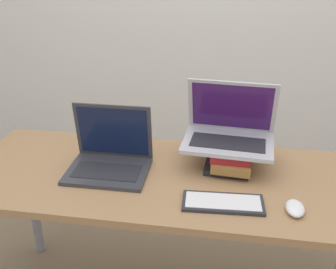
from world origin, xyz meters
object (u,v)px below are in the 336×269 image
Objects in this scene: laptop_left at (110,158)px; mouse at (295,208)px; wireless_keyboard at (223,203)px; book_stack at (231,155)px; laptop_on_books at (229,131)px.

laptop_left reaches higher than mouse.
mouse reaches higher than wireless_keyboard.
book_stack is 0.91× the size of wireless_keyboard.
wireless_keyboard is at bearing -20.72° from laptop_left.
wireless_keyboard is 0.24m from mouse.
laptop_on_books reaches higher than book_stack.
laptop_left reaches higher than book_stack.
wireless_keyboard is 2.97× the size of mouse.
wireless_keyboard is at bearing 178.71° from mouse.
wireless_keyboard is (-0.01, -0.30, -0.14)m from laptop_on_books.
laptop_on_books is at bearing 88.71° from wireless_keyboard.
book_stack reaches higher than mouse.
mouse is (0.22, -0.29, -0.03)m from book_stack.
laptop_on_books reaches higher than mouse.
laptop_left is 0.49m from laptop_on_books.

